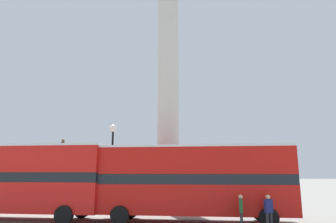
{
  "coord_description": "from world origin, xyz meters",
  "views": [
    {
      "loc": [
        0.63,
        -23.25,
        2.77
      ],
      "look_at": [
        0.0,
        0.0,
        7.47
      ],
      "focal_mm": 32.0,
      "sensor_mm": 36.0,
      "label": 1
    }
  ],
  "objects_px": {
    "monument_column": "(168,106)",
    "bus_b": "(192,179)",
    "street_lamp": "(112,155)",
    "bus_a": "(14,178)",
    "equestrian_statue": "(60,185)",
    "pedestrian_near_lamp": "(269,210)",
    "pedestrian_by_plinth": "(241,210)"
  },
  "relations": [
    {
      "from": "bus_a",
      "to": "equestrian_statue",
      "type": "bearing_deg",
      "value": 100.95
    },
    {
      "from": "monument_column",
      "to": "pedestrian_near_lamp",
      "type": "height_order",
      "value": "monument_column"
    },
    {
      "from": "equestrian_statue",
      "to": "pedestrian_by_plinth",
      "type": "height_order",
      "value": "equestrian_statue"
    },
    {
      "from": "bus_b",
      "to": "street_lamp",
      "type": "height_order",
      "value": "street_lamp"
    },
    {
      "from": "pedestrian_near_lamp",
      "to": "bus_a",
      "type": "bearing_deg",
      "value": 141.05
    },
    {
      "from": "bus_b",
      "to": "pedestrian_by_plinth",
      "type": "bearing_deg",
      "value": -36.13
    },
    {
      "from": "bus_b",
      "to": "equestrian_statue",
      "type": "xyz_separation_m",
      "value": [
        -11.66,
        10.61,
        -0.76
      ]
    },
    {
      "from": "monument_column",
      "to": "pedestrian_near_lamp",
      "type": "bearing_deg",
      "value": -57.16
    },
    {
      "from": "street_lamp",
      "to": "pedestrian_near_lamp",
      "type": "distance_m",
      "value": 10.94
    },
    {
      "from": "bus_a",
      "to": "bus_b",
      "type": "relative_size",
      "value": 1.01
    },
    {
      "from": "pedestrian_near_lamp",
      "to": "bus_b",
      "type": "bearing_deg",
      "value": 121.1
    },
    {
      "from": "pedestrian_near_lamp",
      "to": "pedestrian_by_plinth",
      "type": "distance_m",
      "value": 1.3
    },
    {
      "from": "bus_a",
      "to": "pedestrian_near_lamp",
      "type": "distance_m",
      "value": 14.67
    },
    {
      "from": "pedestrian_by_plinth",
      "to": "bus_a",
      "type": "bearing_deg",
      "value": -89.96
    },
    {
      "from": "pedestrian_by_plinth",
      "to": "street_lamp",
      "type": "bearing_deg",
      "value": -113.09
    },
    {
      "from": "bus_a",
      "to": "pedestrian_by_plinth",
      "type": "distance_m",
      "value": 13.38
    },
    {
      "from": "bus_a",
      "to": "street_lamp",
      "type": "distance_m",
      "value": 6.15
    },
    {
      "from": "bus_b",
      "to": "street_lamp",
      "type": "bearing_deg",
      "value": 152.89
    },
    {
      "from": "street_lamp",
      "to": "bus_a",
      "type": "bearing_deg",
      "value": -153.85
    },
    {
      "from": "monument_column",
      "to": "street_lamp",
      "type": "height_order",
      "value": "monument_column"
    },
    {
      "from": "street_lamp",
      "to": "bus_b",
      "type": "bearing_deg",
      "value": -32.06
    },
    {
      "from": "bus_b",
      "to": "street_lamp",
      "type": "xyz_separation_m",
      "value": [
        -5.38,
        3.37,
        1.56
      ]
    },
    {
      "from": "bus_b",
      "to": "street_lamp",
      "type": "distance_m",
      "value": 6.54
    },
    {
      "from": "bus_b",
      "to": "equestrian_statue",
      "type": "height_order",
      "value": "equestrian_statue"
    },
    {
      "from": "monument_column",
      "to": "equestrian_statue",
      "type": "bearing_deg",
      "value": 154.25
    },
    {
      "from": "bus_b",
      "to": "equestrian_statue",
      "type": "relative_size",
      "value": 1.92
    },
    {
      "from": "pedestrian_by_plinth",
      "to": "equestrian_statue",
      "type": "bearing_deg",
      "value": -120.24
    },
    {
      "from": "monument_column",
      "to": "bus_b",
      "type": "height_order",
      "value": "monument_column"
    },
    {
      "from": "bus_b",
      "to": "pedestrian_by_plinth",
      "type": "relative_size",
      "value": 6.74
    },
    {
      "from": "equestrian_statue",
      "to": "street_lamp",
      "type": "distance_m",
      "value": 9.86
    },
    {
      "from": "equestrian_statue",
      "to": "pedestrian_near_lamp",
      "type": "distance_m",
      "value": 19.9
    },
    {
      "from": "equestrian_statue",
      "to": "monument_column",
      "type": "bearing_deg",
      "value": -4.54
    }
  ]
}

